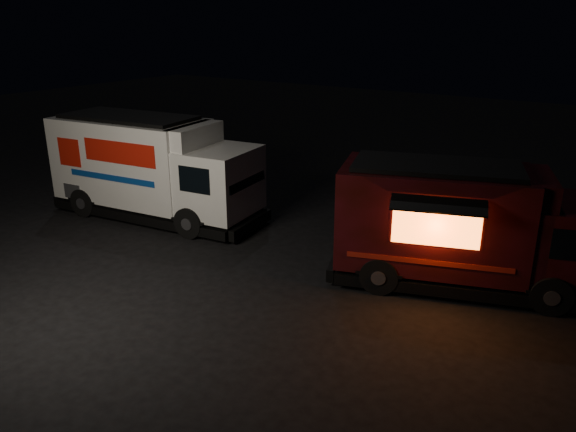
# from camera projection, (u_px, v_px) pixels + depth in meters

# --- Properties ---
(ground) EXTENTS (80.00, 80.00, 0.00)m
(ground) POSITION_uv_depth(u_px,v_px,m) (193.00, 279.00, 15.21)
(ground) COLOR black
(ground) RESTS_ON ground
(white_truck) EXTENTS (8.01, 3.59, 3.51)m
(white_truck) POSITION_uv_depth(u_px,v_px,m) (156.00, 168.00, 19.36)
(white_truck) COLOR white
(white_truck) RESTS_ON ground
(red_truck) EXTENTS (7.38, 4.64, 3.22)m
(red_truck) POSITION_uv_depth(u_px,v_px,m) (468.00, 227.00, 14.41)
(red_truck) COLOR #3E0B13
(red_truck) RESTS_ON ground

